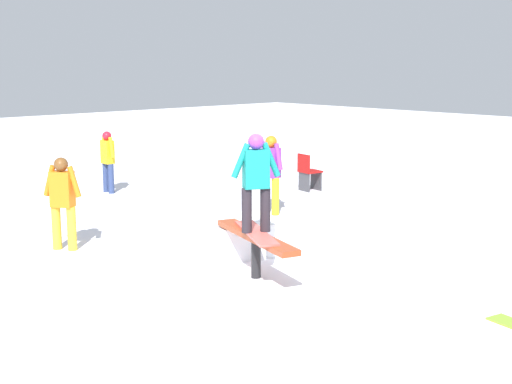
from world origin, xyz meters
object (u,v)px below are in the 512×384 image
(rail_feature, at_px, (256,241))
(bystander_purple, at_px, (271,170))
(bystander_yellow, at_px, (108,158))
(main_rider_on_rail, at_px, (256,185))
(folding_chair, at_px, (309,173))
(bystander_orange, at_px, (63,198))

(rail_feature, xyz_separation_m, bystander_purple, (-2.92, 3.13, 0.35))
(rail_feature, bearing_deg, bystander_yellow, -178.79)
(main_rider_on_rail, distance_m, folding_chair, 7.01)
(folding_chair, bearing_deg, main_rider_on_rail, 135.79)
(main_rider_on_rail, relative_size, folding_chair, 1.63)
(bystander_purple, bearing_deg, bystander_orange, 90.31)
(folding_chair, bearing_deg, rail_feature, 135.79)
(rail_feature, relative_size, folding_chair, 2.36)
(bystander_yellow, relative_size, folding_chair, 1.63)
(rail_feature, distance_m, folding_chair, 6.95)
(bystander_yellow, bearing_deg, main_rider_on_rail, -12.52)
(main_rider_on_rail, height_order, bystander_orange, main_rider_on_rail)
(bystander_yellow, distance_m, bystander_orange, 5.09)
(main_rider_on_rail, height_order, bystander_yellow, main_rider_on_rail)
(bystander_yellow, xyz_separation_m, folding_chair, (3.02, 3.58, -0.39))
(main_rider_on_rail, height_order, folding_chair, main_rider_on_rail)
(bystander_yellow, bearing_deg, rail_feature, -12.52)
(main_rider_on_rail, bearing_deg, bystander_orange, -130.47)
(main_rider_on_rail, xyz_separation_m, folding_chair, (-4.16, 5.57, -0.93))
(rail_feature, xyz_separation_m, folding_chair, (-4.16, 5.57, -0.12))
(bystander_yellow, relative_size, bystander_orange, 0.94)
(folding_chair, bearing_deg, bystander_purple, 125.92)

